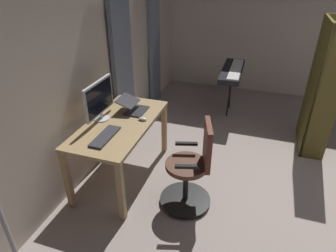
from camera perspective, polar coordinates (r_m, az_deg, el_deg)
The scene contains 13 objects.
ground_plane at distance 3.85m, azimuth 28.65°, elevation -12.73°, with size 8.03×8.03×0.00m, color gray.
back_room_partition at distance 3.61m, azimuth -15.42°, elevation 13.02°, with size 6.18×0.10×2.79m, color beige.
left_room_partition at distance 6.13m, azimuth 28.27°, elevation 17.22°, with size 0.10×5.76×2.79m, color beige.
curtain_left_panel at distance 5.25m, azimuth -2.68°, elevation 17.18°, with size 0.39×0.06×2.48m, color slate.
curtain_right_panel at distance 4.15m, azimuth -8.93°, elevation 13.49°, with size 0.52×0.06×2.48m, color slate.
desk at distance 3.43m, azimuth -9.24°, elevation -0.70°, with size 1.39×0.70×0.75m.
office_chair at distance 3.11m, azimuth 4.72°, elevation -8.31°, with size 0.56×0.56×0.99m.
computer_monitor at distance 3.39m, azimuth -13.16°, elevation 5.09°, with size 0.56×0.18×0.46m.
computer_keyboard at distance 3.12m, azimuth -12.04°, elevation -2.01°, with size 0.44×0.15×0.02m, color #333338.
laptop at distance 3.59m, azimuth -6.73°, elevation 3.65°, with size 0.30×0.33×0.17m.
computer_mouse at distance 3.39m, azimuth -4.93°, elevation 1.38°, with size 0.06×0.10×0.04m, color silver.
bookshelf at distance 4.42m, azimuth 27.29°, elevation 6.84°, with size 0.77×0.30×1.76m.
piano_keyboard at distance 5.07m, azimuth 12.30°, elevation 10.16°, with size 1.15×0.35×0.80m.
Camera 1 is at (2.89, -0.94, 2.36)m, focal length 31.54 mm.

